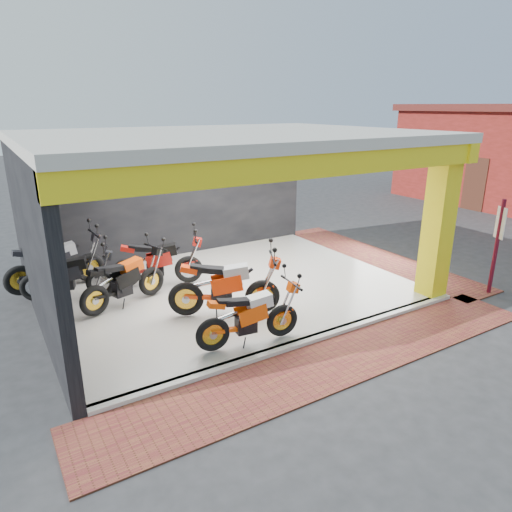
{
  "coord_description": "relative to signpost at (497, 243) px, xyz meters",
  "views": [
    {
      "loc": [
        -4.79,
        -6.99,
        4.23
      ],
      "look_at": [
        0.46,
        1.61,
        0.9
      ],
      "focal_mm": 32.0,
      "sensor_mm": 36.0,
      "label": 1
    }
  ],
  "objects": [
    {
      "name": "ground",
      "position": [
        -5.11,
        1.35,
        -1.24
      ],
      "size": [
        80.0,
        80.0,
        0.0
      ],
      "primitive_type": "plane",
      "color": "#2D2D30",
      "rests_on": "ground"
    },
    {
      "name": "showroom_floor",
      "position": [
        -5.11,
        3.35,
        -1.19
      ],
      "size": [
        8.0,
        6.0,
        0.1
      ],
      "primitive_type": "cube",
      "color": "silver",
      "rests_on": "ground"
    },
    {
      "name": "showroom_ceiling",
      "position": [
        -5.11,
        3.35,
        2.36
      ],
      "size": [
        8.4,
        6.4,
        0.2
      ],
      "primitive_type": "cube",
      "color": "beige",
      "rests_on": "corner_column"
    },
    {
      "name": "back_wall",
      "position": [
        -5.11,
        6.45,
        0.51
      ],
      "size": [
        8.2,
        0.2,
        3.5
      ],
      "primitive_type": "cube",
      "color": "black",
      "rests_on": "ground"
    },
    {
      "name": "left_wall",
      "position": [
        -9.21,
        3.35,
        0.51
      ],
      "size": [
        0.2,
        6.2,
        3.5
      ],
      "primitive_type": "cube",
      "color": "black",
      "rests_on": "ground"
    },
    {
      "name": "corner_column",
      "position": [
        -1.36,
        0.6,
        0.51
      ],
      "size": [
        0.5,
        0.5,
        3.5
      ],
      "primitive_type": "cube",
      "color": "yellow",
      "rests_on": "ground"
    },
    {
      "name": "header_beam_front",
      "position": [
        -5.11,
        0.35,
        2.06
      ],
      "size": [
        8.4,
        0.3,
        0.4
      ],
      "primitive_type": "cube",
      "color": "yellow",
      "rests_on": "corner_column"
    },
    {
      "name": "header_beam_right",
      "position": [
        -1.11,
        3.35,
        2.06
      ],
      "size": [
        0.3,
        6.4,
        0.4
      ],
      "primitive_type": "cube",
      "color": "yellow",
      "rests_on": "corner_column"
    },
    {
      "name": "floor_kerb",
      "position": [
        -5.11,
        0.33,
        -1.19
      ],
      "size": [
        8.0,
        0.2,
        0.1
      ],
      "primitive_type": "cube",
      "color": "silver",
      "rests_on": "ground"
    },
    {
      "name": "paver_front",
      "position": [
        -5.11,
        -0.45,
        -1.22
      ],
      "size": [
        9.0,
        1.4,
        0.03
      ],
      "primitive_type": "cube",
      "color": "brown",
      "rests_on": "ground"
    },
    {
      "name": "paver_right",
      "position": [
        -0.31,
        3.35,
        -1.22
      ],
      "size": [
        1.4,
        7.0,
        0.03
      ],
      "primitive_type": "cube",
      "color": "brown",
      "rests_on": "ground"
    },
    {
      "name": "signpost",
      "position": [
        0.0,
        0.0,
        0.0
      ],
      "size": [
        0.14,
        0.3,
        2.26
      ],
      "rotation": [
        0.0,
        0.0,
        -0.41
      ],
      "color": "#570D1D",
      "rests_on": "ground"
    },
    {
      "name": "moto_hero",
      "position": [
        -5.5,
        0.65,
        -0.5
      ],
      "size": [
        2.17,
        1.04,
        1.28
      ],
      "primitive_type": null,
      "rotation": [
        0.0,
        0.0,
        -0.13
      ],
      "color": "#FA500A",
      "rests_on": "showroom_floor"
    },
    {
      "name": "moto_row_a",
      "position": [
        -5.28,
        1.68,
        -0.4
      ],
      "size": [
        2.56,
        1.89,
        1.48
      ],
      "primitive_type": null,
      "rotation": [
        0.0,
        0.0,
        -0.47
      ],
      "color": "#F9380A",
      "rests_on": "showroom_floor"
    },
    {
      "name": "moto_row_b",
      "position": [
        -5.89,
        4.06,
        -0.45
      ],
      "size": [
        2.41,
        1.59,
        1.38
      ],
      "primitive_type": null,
      "rotation": [
        0.0,
        0.0,
        -0.36
      ],
      "color": "#B61B13",
      "rests_on": "showroom_floor"
    },
    {
      "name": "moto_row_c",
      "position": [
        -6.91,
        3.8,
        -0.47
      ],
      "size": [
        2.34,
        1.45,
        1.34
      ],
      "primitive_type": null,
      "rotation": [
        0.0,
        0.0,
        0.31
      ],
      "color": "black",
      "rests_on": "showroom_floor"
    },
    {
      "name": "moto_row_d",
      "position": [
        -7.91,
        4.35,
        -0.49
      ],
      "size": [
        2.26,
        1.43,
        1.29
      ],
      "primitive_type": null,
      "rotation": [
        0.0,
        0.0,
        -0.33
      ],
      "color": "black",
      "rests_on": "showroom_floor"
    },
    {
      "name": "moto_row_e",
      "position": [
        -7.91,
        5.41,
        -0.41
      ],
      "size": [
        2.41,
        1.02,
        1.45
      ],
      "primitive_type": null,
      "rotation": [
        0.0,
        0.0,
        0.06
      ],
      "color": "black",
      "rests_on": "showroom_floor"
    }
  ]
}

